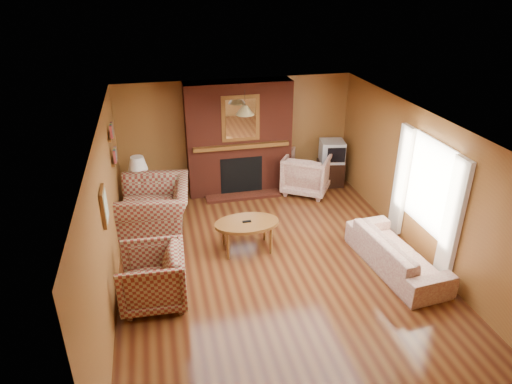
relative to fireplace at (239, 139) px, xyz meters
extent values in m
plane|color=#401B0D|center=(0.00, -2.98, -1.18)|extent=(6.50, 6.50, 0.00)
plane|color=silver|center=(0.00, -2.98, 1.22)|extent=(6.50, 6.50, 0.00)
plane|color=olive|center=(0.00, 0.27, 0.02)|extent=(6.50, 0.00, 6.50)
plane|color=olive|center=(0.00, -6.23, 0.02)|extent=(6.50, 0.00, 6.50)
plane|color=olive|center=(-2.50, -2.98, 0.02)|extent=(0.00, 6.50, 6.50)
plane|color=olive|center=(2.50, -2.98, 0.02)|extent=(0.00, 6.50, 6.50)
cube|color=#5A2013|center=(0.00, 0.02, 0.02)|extent=(2.20, 0.50, 2.40)
cube|color=black|center=(0.00, -0.21, -0.73)|extent=(0.90, 0.06, 0.80)
cube|color=#5A2013|center=(0.00, -0.38, -1.15)|extent=(1.60, 0.35, 0.06)
cube|color=brown|center=(0.00, -0.25, -0.06)|extent=(2.00, 0.18, 0.08)
cube|color=brown|center=(0.00, -0.22, 0.52)|extent=(0.78, 0.05, 0.95)
cube|color=white|center=(0.00, -0.25, 0.52)|extent=(0.62, 0.02, 0.80)
cube|color=beige|center=(2.44, -3.93, -0.13)|extent=(0.08, 0.35, 2.00)
cube|color=beige|center=(2.44, -2.43, -0.13)|extent=(0.08, 0.35, 2.00)
cube|color=white|center=(2.48, -3.18, 0.12)|extent=(0.03, 1.10, 1.50)
cube|color=brown|center=(-2.47, -1.08, 0.17)|extent=(0.06, 0.55, 0.04)
cube|color=brown|center=(-2.47, -1.08, 0.62)|extent=(0.06, 0.55, 0.04)
cube|color=brown|center=(-2.47, -3.28, 0.37)|extent=(0.04, 0.40, 0.50)
cube|color=silver|center=(-2.44, -3.28, 0.37)|extent=(0.01, 0.32, 0.42)
cylinder|color=black|center=(0.00, -0.68, 1.04)|extent=(0.01, 0.01, 0.35)
cone|color=#B67E48|center=(0.00, -0.68, 0.82)|extent=(0.36, 0.36, 0.18)
imported|color=maroon|center=(-1.85, -1.41, -0.71)|extent=(1.39, 1.56, 0.93)
imported|color=maroon|center=(-1.95, -3.45, -0.75)|extent=(0.98, 0.96, 0.86)
imported|color=beige|center=(1.90, -3.48, -0.89)|extent=(0.96, 2.05, 0.58)
imported|color=beige|center=(1.41, -0.42, -0.75)|extent=(1.31, 1.31, 0.87)
ellipsoid|color=brown|center=(-0.34, -2.39, -0.67)|extent=(1.11, 0.69, 0.06)
cube|color=black|center=(-0.34, -2.39, -0.63)|extent=(0.15, 0.05, 0.02)
cylinder|color=brown|center=(0.03, -2.17, -0.94)|extent=(0.05, 0.05, 0.49)
cylinder|color=brown|center=(-0.71, -2.17, -0.94)|extent=(0.05, 0.05, 0.49)
cylinder|color=brown|center=(0.03, -2.61, -0.94)|extent=(0.05, 0.05, 0.49)
cylinder|color=brown|center=(-0.71, -2.61, -0.94)|extent=(0.05, 0.05, 0.49)
cube|color=brown|center=(-2.10, -0.53, -0.91)|extent=(0.44, 0.44, 0.55)
sphere|color=white|center=(-2.10, -0.53, -0.48)|extent=(0.30, 0.30, 0.30)
cylinder|color=black|center=(-2.10, -0.53, -0.31)|extent=(0.03, 0.03, 0.09)
cone|color=white|center=(-2.10, -0.53, -0.14)|extent=(0.38, 0.38, 0.26)
cube|color=black|center=(2.05, -0.18, -0.90)|extent=(0.55, 0.51, 0.57)
cube|color=#ADB0B5|center=(2.05, -0.18, -0.38)|extent=(0.59, 0.57, 0.47)
cube|color=black|center=(2.05, -0.44, -0.38)|extent=(0.39, 0.09, 0.33)
camera|label=1|loc=(-1.70, -8.99, 3.19)|focal=32.00mm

